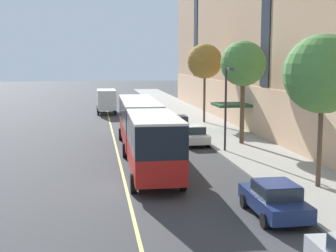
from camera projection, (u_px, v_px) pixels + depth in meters
ground_plane at (133, 188)px, 24.68m from camera, size 260.00×260.00×0.00m
sidewalk at (282, 168)px, 29.06m from camera, size 5.43×160.00×0.15m
city_bus at (144, 128)px, 31.67m from camera, size 3.10×19.55×3.73m
parked_car_navy_1 at (274, 199)px, 20.06m from camera, size 2.03×4.36×1.56m
parked_car_black_3 at (178, 124)px, 43.89m from camera, size 2.09×4.50×1.56m
parked_car_white_4 at (192, 135)px, 37.51m from camera, size 2.12×4.82×1.56m
box_truck at (106, 100)px, 58.55m from camera, size 2.40×6.62×3.09m
street_tree_mid_block at (323, 74)px, 23.71m from camera, size 4.04×4.04×7.89m
street_tree_far_uptown at (243, 64)px, 36.38m from camera, size 3.54×3.54×8.07m
street_tree_far_downtown at (205, 61)px, 49.09m from camera, size 3.67×3.67×8.29m
street_lamp at (227, 99)px, 33.43m from camera, size 0.36×1.48×6.10m
fire_hydrant at (181, 117)px, 51.16m from camera, size 0.42×0.24×0.72m
lane_centerline at (123, 175)px, 27.56m from camera, size 0.16×140.00×0.01m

